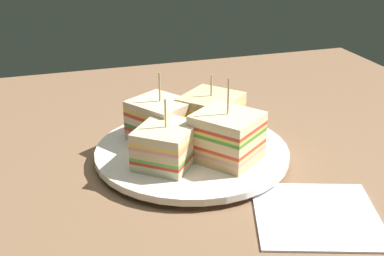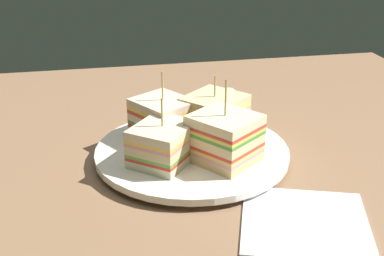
{
  "view_description": "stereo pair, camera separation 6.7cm",
  "coord_description": "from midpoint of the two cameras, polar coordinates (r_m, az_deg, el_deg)",
  "views": [
    {
      "loc": [
        18.43,
        58.51,
        31.83
      ],
      "look_at": [
        0.0,
        0.0,
        4.66
      ],
      "focal_mm": 47.47,
      "sensor_mm": 36.0,
      "label": 1
    },
    {
      "loc": [
        11.94,
        60.18,
        31.83
      ],
      "look_at": [
        0.0,
        0.0,
        4.66
      ],
      "focal_mm": 47.47,
      "sensor_mm": 36.0,
      "label": 2
    }
  ],
  "objects": [
    {
      "name": "ground_plane",
      "position": [
        0.69,
        2.77,
        -4.26
      ],
      "size": [
        103.9,
        90.07,
        1.8
      ],
      "primitive_type": "cube",
      "color": "#836044"
    },
    {
      "name": "sandwich_wedge_1",
      "position": [
        0.64,
        6.62,
        -1.2
      ],
      "size": [
        10.29,
        10.4,
        10.9
      ],
      "rotation": [
        0.0,
        0.0,
        5.37
      ],
      "color": "#E1BB7E",
      "rests_on": "plate"
    },
    {
      "name": "sandwich_wedge_0",
      "position": [
        0.64,
        -0.27,
        -1.87
      ],
      "size": [
        9.85,
        10.04,
        8.65
      ],
      "rotation": [
        0.0,
        0.0,
        4.04
      ],
      "color": "beige",
      "rests_on": "plate"
    },
    {
      "name": "sandwich_wedge_2",
      "position": [
        0.71,
        5.21,
        1.26
      ],
      "size": [
        10.49,
        10.45,
        8.9
      ],
      "rotation": [
        0.0,
        0.0,
        7.01
      ],
      "color": "beige",
      "rests_on": "plate"
    },
    {
      "name": "spoon",
      "position": [
        0.91,
        6.16,
        3.62
      ],
      "size": [
        6.08,
        13.84,
        1.0
      ],
      "rotation": [
        0.0,
        0.0,
        4.4
      ],
      "color": "silver",
      "rests_on": "ground_plane"
    },
    {
      "name": "chip_pile",
      "position": [
        0.68,
        2.21,
        -1.35
      ],
      "size": [
        7.1,
        6.31,
        2.74
      ],
      "color": "#E4CE70",
      "rests_on": "plate"
    },
    {
      "name": "plate",
      "position": [
        0.69,
        2.8,
        -2.86
      ],
      "size": [
        26.06,
        26.06,
        1.66
      ],
      "color": "white",
      "rests_on": "ground_plane"
    },
    {
      "name": "napkin",
      "position": [
        0.58,
        15.9,
        -10.14
      ],
      "size": [
        17.19,
        16.99,
        0.5
      ],
      "primitive_type": "cube",
      "rotation": [
        0.0,
        0.0,
        -0.33
      ],
      "color": "white",
      "rests_on": "ground_plane"
    },
    {
      "name": "sandwich_wedge_3",
      "position": [
        0.7,
        -0.5,
        0.95
      ],
      "size": [
        9.73,
        10.05,
        9.73
      ],
      "rotation": [
        0.0,
        0.0,
        8.43
      ],
      "color": "beige",
      "rests_on": "plate"
    }
  ]
}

